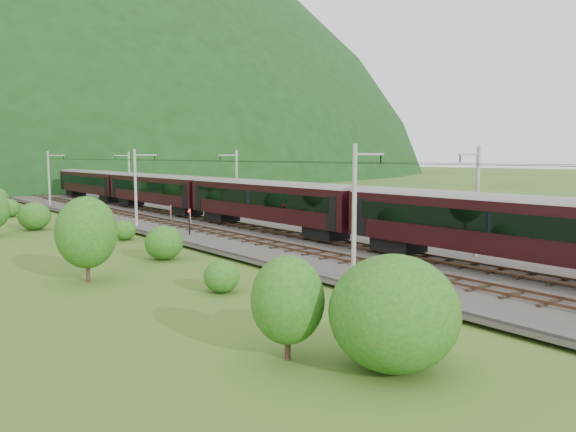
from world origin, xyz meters
TOP-DOWN VIEW (x-y plane):
  - ground at (0.00, 0.00)m, footprint 600.00×600.00m
  - railbed at (0.00, 10.00)m, footprint 14.00×220.00m
  - track_left at (-2.40, 10.00)m, footprint 2.40×220.00m
  - track_right at (2.40, 10.00)m, footprint 2.40×220.00m
  - catenary_left at (-6.12, 32.00)m, footprint 2.54×192.28m
  - catenary_right at (6.12, 32.00)m, footprint 2.54×192.28m
  - overhead_wires at (0.00, 10.00)m, footprint 4.83×198.00m
  - train at (2.40, 32.88)m, footprint 3.29×157.49m
  - hazard_post_near at (-0.65, 30.72)m, footprint 0.17×0.17m
  - hazard_post_far at (0.35, 37.33)m, footprint 0.16×0.16m
  - signal at (-4.79, 23.06)m, footprint 0.26×0.26m
  - vegetation_left at (-14.28, 16.75)m, footprint 11.65×147.68m
  - vegetation_right at (11.04, 17.23)m, footprint 6.99×109.08m

SIDE VIEW (x-z plane):
  - ground at x=0.00m, z-range 0.00..0.00m
  - railbed at x=0.00m, z-range 0.00..0.30m
  - track_left at x=-2.40m, z-range 0.24..0.51m
  - track_right at x=2.40m, z-range 0.24..0.51m
  - hazard_post_far at x=0.35m, z-range 0.30..1.81m
  - hazard_post_near at x=-0.65m, z-range 0.30..1.91m
  - vegetation_right at x=11.04m, z-range -0.10..2.43m
  - signal at x=-4.79m, z-range 0.50..2.82m
  - vegetation_left at x=-14.28m, z-range -0.75..5.14m
  - train at x=2.40m, z-range 0.98..6.72m
  - catenary_left at x=-6.12m, z-range 0.50..8.50m
  - catenary_right at x=6.12m, z-range 0.50..8.50m
  - overhead_wires at x=0.00m, z-range 7.08..7.12m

